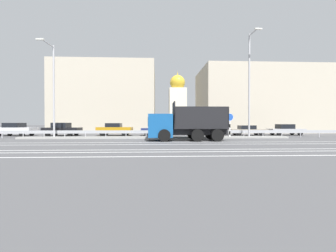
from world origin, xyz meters
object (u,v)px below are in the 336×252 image
dump_truck (178,127)px  street_lamp_0 (53,87)px  parked_car_1 (62,129)px  parked_car_2 (115,129)px  parked_car_3 (157,130)px  street_lamp_1 (250,81)px  median_road_sign (230,125)px  parked_car_6 (286,130)px  parked_car_4 (207,130)px  parked_car_0 (15,129)px  parked_car_5 (247,130)px  church_tower (177,103)px

dump_truck → street_lamp_0: 12.96m
parked_car_1 → parked_car_2: size_ratio=0.99×
parked_car_3 → parked_car_1: bearing=91.1°
street_lamp_1 → parked_car_1: 22.27m
median_road_sign → parked_car_6: median_road_sign is taller
street_lamp_0 → parked_car_6: bearing=11.4°
dump_truck → parked_car_4: 9.38m
median_road_sign → street_lamp_1: bearing=-8.9°
parked_car_0 → parked_car_5: (28.49, -0.06, -0.13)m
parked_car_6 → parked_car_0: bearing=-89.4°
parked_car_1 → parked_car_2: bearing=92.5°
parked_car_4 → dump_truck: bearing=154.8°
parked_car_0 → church_tower: size_ratio=0.36×
parked_car_6 → parked_car_3: bearing=-89.9°
church_tower → street_lamp_0: bearing=-119.7°
parked_car_1 → dump_truck: bearing=60.9°
street_lamp_0 → church_tower: bearing=60.3°
parked_car_2 → parked_car_6: bearing=92.6°
street_lamp_1 → parked_car_3: size_ratio=2.76×
street_lamp_1 → parked_car_6: bearing=38.2°
parked_car_4 → church_tower: (-1.87, 20.06, 5.13)m
church_tower → median_road_sign: bearing=-83.1°
parked_car_0 → parked_car_4: parked_car_0 is taller
median_road_sign → street_lamp_1: 4.84m
street_lamp_0 → parked_car_2: bearing=47.6°
parked_car_3 → street_lamp_0: bearing=118.9°
parked_car_0 → parked_car_2: parked_car_0 is taller
dump_truck → parked_car_2: (-7.09, 8.18, -0.45)m
median_road_sign → street_lamp_1: size_ratio=0.24×
street_lamp_0 → parked_car_4: (16.45, 5.51, -4.46)m
street_lamp_1 → parked_car_0: 27.50m
parked_car_2 → parked_car_1: bearing=-86.8°
parked_car_1 → parked_car_2: parked_car_1 is taller
parked_car_3 → parked_car_6: 16.43m
parked_car_3 → church_tower: bearing=-11.8°
street_lamp_0 → parked_car_5: 22.69m
median_road_sign → parked_car_0: median_road_sign is taller
parked_car_2 → parked_car_4: bearing=93.3°
parked_car_3 → parked_car_4: 6.26m
street_lamp_0 → parked_car_5: bearing=13.7°
parked_car_2 → parked_car_0: bearing=-86.6°
parked_car_4 → parked_car_6: bearing=-88.1°
street_lamp_0 → parked_car_5: size_ratio=2.01×
parked_car_4 → parked_car_6: size_ratio=1.05×
parked_car_6 → church_tower: (-12.03, 20.22, 5.08)m
street_lamp_0 → street_lamp_1: size_ratio=0.86×
parked_car_0 → parked_car_5: 28.49m
parked_car_4 → parked_car_5: (5.17, -0.26, -0.01)m
parked_car_6 → parked_car_1: bearing=-89.5°
median_road_sign → parked_car_6: bearing=30.1°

